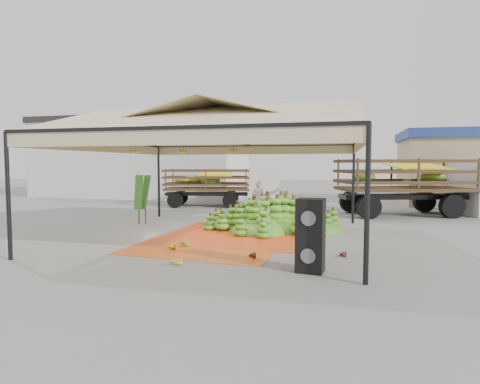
% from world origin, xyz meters
% --- Properties ---
extents(ground, '(90.00, 90.00, 0.00)m').
position_xyz_m(ground, '(0.00, 0.00, 0.00)').
color(ground, slate).
rests_on(ground, ground).
extents(canopy_tent, '(8.10, 8.10, 4.00)m').
position_xyz_m(canopy_tent, '(0.00, 0.00, 3.30)').
color(canopy_tent, black).
rests_on(canopy_tent, ground).
extents(building_white, '(14.30, 6.30, 5.40)m').
position_xyz_m(building_white, '(-10.00, 14.00, 2.71)').
color(building_white, silver).
rests_on(building_white, ground).
extents(building_tan, '(6.30, 5.30, 4.10)m').
position_xyz_m(building_tan, '(10.00, 13.00, 2.07)').
color(building_tan, tan).
rests_on(building_tan, ground).
extents(tarp_left, '(4.26, 4.09, 0.01)m').
position_xyz_m(tarp_left, '(0.01, -1.21, 0.01)').
color(tarp_left, orange).
rests_on(tarp_left, ground).
extents(tarp_right, '(4.49, 4.70, 0.01)m').
position_xyz_m(tarp_right, '(0.32, 0.60, 0.01)').
color(tarp_right, '#E94A15').
rests_on(tarp_right, ground).
extents(banana_heap, '(6.16, 5.64, 1.08)m').
position_xyz_m(banana_heap, '(1.36, 1.98, 0.54)').
color(banana_heap, '#377C19').
rests_on(banana_heap, ground).
extents(hand_yellow_a, '(0.52, 0.45, 0.21)m').
position_xyz_m(hand_yellow_a, '(-0.08, -3.46, 0.11)').
color(hand_yellow_a, gold).
rests_on(hand_yellow_a, ground).
extents(hand_yellow_b, '(0.63, 0.59, 0.23)m').
position_xyz_m(hand_yellow_b, '(-0.85, -2.04, 0.11)').
color(hand_yellow_b, gold).
rests_on(hand_yellow_b, ground).
extents(hand_red_a, '(0.45, 0.39, 0.18)m').
position_xyz_m(hand_red_a, '(3.54, -1.80, 0.09)').
color(hand_red_a, maroon).
rests_on(hand_red_a, ground).
extents(hand_red_b, '(0.51, 0.48, 0.19)m').
position_xyz_m(hand_red_b, '(1.43, -2.45, 0.09)').
color(hand_red_b, '#572D14').
rests_on(hand_red_b, ground).
extents(hand_green, '(0.59, 0.58, 0.21)m').
position_xyz_m(hand_green, '(-0.63, -1.46, 0.10)').
color(hand_green, '#4F7C1A').
rests_on(hand_green, ground).
extents(hanging_bunches, '(3.24, 0.24, 0.20)m').
position_xyz_m(hanging_bunches, '(-0.87, -0.91, 2.62)').
color(hanging_bunches, '#55821B').
rests_on(hanging_bunches, ground).
extents(speaker_stack, '(0.61, 0.55, 1.54)m').
position_xyz_m(speaker_stack, '(2.93, -3.35, 0.77)').
color(speaker_stack, black).
rests_on(speaker_stack, ground).
extents(banana_leaves, '(0.96, 1.36, 3.70)m').
position_xyz_m(banana_leaves, '(-3.70, 2.33, 0.00)').
color(banana_leaves, '#2D681B').
rests_on(banana_leaves, ground).
extents(vendor, '(0.61, 0.44, 1.56)m').
position_xyz_m(vendor, '(0.25, 4.42, 0.78)').
color(vendor, gray).
rests_on(vendor, ground).
extents(truck_left, '(6.25, 3.32, 2.04)m').
position_xyz_m(truck_left, '(-2.37, 8.79, 1.26)').
color(truck_left, '#4B3519').
rests_on(truck_left, ground).
extents(truck_right, '(7.82, 4.63, 2.54)m').
position_xyz_m(truck_right, '(7.41, 7.46, 1.57)').
color(truck_right, '#4A3718').
rests_on(truck_right, ground).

